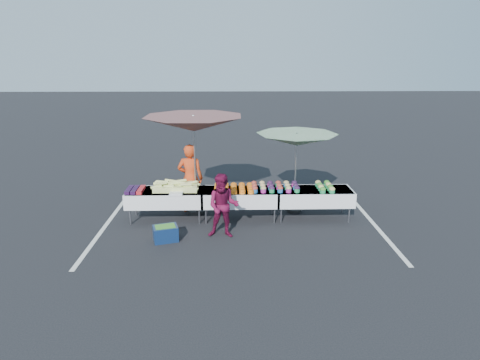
{
  "coord_description": "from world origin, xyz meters",
  "views": [
    {
      "loc": [
        -0.22,
        -9.21,
        3.8
      ],
      "look_at": [
        0.0,
        0.0,
        1.0
      ],
      "focal_mm": 30.0,
      "sensor_mm": 36.0,
      "label": 1
    }
  ],
  "objects_px": {
    "table_right": "(314,196)",
    "vendor": "(190,178)",
    "table_center": "(240,196)",
    "storage_bin": "(166,233)",
    "customer": "(223,206)",
    "table_left": "(166,197)",
    "umbrella_left": "(194,124)",
    "umbrella_right": "(297,140)"
  },
  "relations": [
    {
      "from": "vendor",
      "to": "customer",
      "type": "relative_size",
      "value": 1.23
    },
    {
      "from": "table_center",
      "to": "vendor",
      "type": "height_order",
      "value": "vendor"
    },
    {
      "from": "umbrella_right",
      "to": "table_right",
      "type": "bearing_deg",
      "value": -51.5
    },
    {
      "from": "table_center",
      "to": "customer",
      "type": "xyz_separation_m",
      "value": [
        -0.39,
        -1.03,
        0.14
      ]
    },
    {
      "from": "table_left",
      "to": "table_center",
      "type": "bearing_deg",
      "value": 0.0
    },
    {
      "from": "umbrella_right",
      "to": "storage_bin",
      "type": "height_order",
      "value": "umbrella_right"
    },
    {
      "from": "customer",
      "to": "umbrella_right",
      "type": "relative_size",
      "value": 0.62
    },
    {
      "from": "table_center",
      "to": "table_right",
      "type": "relative_size",
      "value": 1.0
    },
    {
      "from": "table_right",
      "to": "storage_bin",
      "type": "xyz_separation_m",
      "value": [
        -3.44,
        -1.2,
        -0.41
      ]
    },
    {
      "from": "umbrella_right",
      "to": "vendor",
      "type": "bearing_deg",
      "value": 178.65
    },
    {
      "from": "table_left",
      "to": "table_right",
      "type": "bearing_deg",
      "value": 0.0
    },
    {
      "from": "table_left",
      "to": "table_right",
      "type": "height_order",
      "value": "same"
    },
    {
      "from": "table_center",
      "to": "table_right",
      "type": "xyz_separation_m",
      "value": [
        1.8,
        0.0,
        0.0
      ]
    },
    {
      "from": "table_right",
      "to": "vendor",
      "type": "height_order",
      "value": "vendor"
    },
    {
      "from": "vendor",
      "to": "umbrella_right",
      "type": "bearing_deg",
      "value": -176.89
    },
    {
      "from": "customer",
      "to": "storage_bin",
      "type": "distance_m",
      "value": 1.38
    },
    {
      "from": "table_right",
      "to": "vendor",
      "type": "bearing_deg",
      "value": 169.77
    },
    {
      "from": "storage_bin",
      "to": "vendor",
      "type": "bearing_deg",
      "value": 60.59
    },
    {
      "from": "table_right",
      "to": "umbrella_right",
      "type": "distance_m",
      "value": 1.43
    },
    {
      "from": "table_center",
      "to": "umbrella_right",
      "type": "xyz_separation_m",
      "value": [
        1.41,
        0.49,
        1.28
      ]
    },
    {
      "from": "table_left",
      "to": "table_center",
      "type": "distance_m",
      "value": 1.8
    },
    {
      "from": "table_right",
      "to": "storage_bin",
      "type": "relative_size",
      "value": 3.09
    },
    {
      "from": "table_center",
      "to": "customer",
      "type": "bearing_deg",
      "value": -110.78
    },
    {
      "from": "table_right",
      "to": "table_center",
      "type": "bearing_deg",
      "value": 180.0
    },
    {
      "from": "customer",
      "to": "storage_bin",
      "type": "xyz_separation_m",
      "value": [
        -1.25,
        -0.17,
        -0.55
      ]
    },
    {
      "from": "table_center",
      "to": "storage_bin",
      "type": "distance_m",
      "value": 2.08
    },
    {
      "from": "umbrella_left",
      "to": "umbrella_right",
      "type": "xyz_separation_m",
      "value": [
        2.52,
        0.05,
        -0.41
      ]
    },
    {
      "from": "table_left",
      "to": "customer",
      "type": "relative_size",
      "value": 1.29
    },
    {
      "from": "umbrella_right",
      "to": "umbrella_left",
      "type": "bearing_deg",
      "value": -178.78
    },
    {
      "from": "table_left",
      "to": "umbrella_left",
      "type": "bearing_deg",
      "value": 32.11
    },
    {
      "from": "storage_bin",
      "to": "umbrella_left",
      "type": "bearing_deg",
      "value": 55.24
    },
    {
      "from": "table_center",
      "to": "umbrella_left",
      "type": "xyz_separation_m",
      "value": [
        -1.11,
        0.43,
        1.69
      ]
    },
    {
      "from": "table_left",
      "to": "customer",
      "type": "distance_m",
      "value": 1.75
    },
    {
      "from": "table_left",
      "to": "vendor",
      "type": "relative_size",
      "value": 1.05
    },
    {
      "from": "umbrella_left",
      "to": "umbrella_right",
      "type": "relative_size",
      "value": 1.39
    },
    {
      "from": "table_center",
      "to": "umbrella_right",
      "type": "bearing_deg",
      "value": 19.03
    },
    {
      "from": "table_left",
      "to": "storage_bin",
      "type": "distance_m",
      "value": 1.28
    },
    {
      "from": "table_left",
      "to": "table_right",
      "type": "relative_size",
      "value": 1.0
    },
    {
      "from": "table_right",
      "to": "customer",
      "type": "xyz_separation_m",
      "value": [
        -2.19,
        -1.03,
        0.14
      ]
    },
    {
      "from": "vendor",
      "to": "umbrella_right",
      "type": "relative_size",
      "value": 0.77
    },
    {
      "from": "table_left",
      "to": "umbrella_left",
      "type": "height_order",
      "value": "umbrella_left"
    },
    {
      "from": "table_center",
      "to": "storage_bin",
      "type": "bearing_deg",
      "value": -143.86
    }
  ]
}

